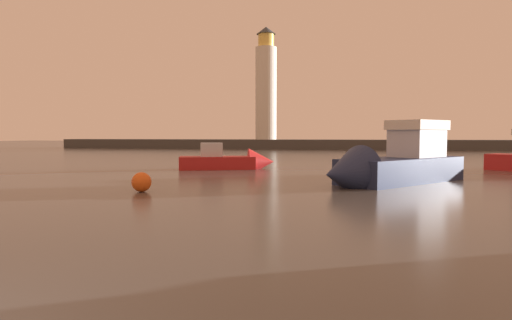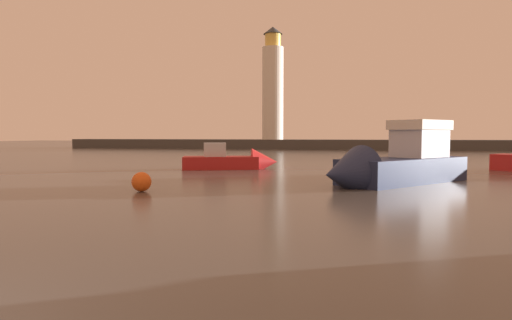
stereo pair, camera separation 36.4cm
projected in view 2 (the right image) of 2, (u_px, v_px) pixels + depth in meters
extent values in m
plane|color=#4C4742|center=(288.00, 162.00, 33.86)|extent=(220.00, 220.00, 0.00)
cube|color=#423F3D|center=(319.00, 144.00, 64.12)|extent=(78.60, 4.27, 1.42)
cylinder|color=silver|center=(273.00, 94.00, 65.17)|extent=(3.13, 3.13, 13.64)
cylinder|color=#F2CC59|center=(273.00, 41.00, 64.72)|extent=(2.35, 2.35, 1.91)
cone|color=#33383D|center=(273.00, 30.00, 64.63)|extent=(2.82, 2.82, 1.09)
cube|color=#1E284C|center=(404.00, 170.00, 19.55)|extent=(6.09, 6.55, 1.10)
cone|color=#1E284C|center=(344.00, 174.00, 17.21)|extent=(3.04, 3.03, 2.22)
cube|color=silver|center=(419.00, 143.00, 20.18)|extent=(2.77, 2.83, 1.26)
cube|color=silver|center=(420.00, 125.00, 20.13)|extent=(3.05, 3.12, 0.44)
cube|color=#B21E1E|center=(221.00, 163.00, 27.26)|extent=(4.94, 3.11, 0.78)
cone|color=#B21E1E|center=(265.00, 162.00, 27.51)|extent=(2.05, 2.12, 1.71)
cube|color=silver|center=(215.00, 150.00, 27.18)|extent=(1.61, 1.44, 0.85)
sphere|color=#EA5919|center=(142.00, 182.00, 16.43)|extent=(0.74, 0.74, 0.74)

